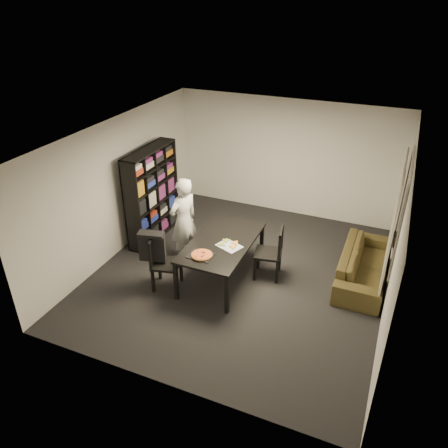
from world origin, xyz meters
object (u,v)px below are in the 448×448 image
at_px(baking_tray, 201,255).
at_px(dining_table, 222,245).
at_px(chair_left, 161,259).
at_px(pepperoni_pizza, 202,255).
at_px(sofa, 364,265).
at_px(bookshelf, 152,194).
at_px(person, 184,221).
at_px(chair_right, 274,250).

bearing_deg(baking_tray, dining_table, 75.68).
distance_m(chair_left, pepperoni_pizza, 0.78).
relative_size(chair_left, sofa, 0.49).
height_order(chair_left, sofa, chair_left).
distance_m(bookshelf, person, 1.17).
bearing_deg(chair_left, baking_tray, -96.82).
bearing_deg(sofa, chair_left, 116.35).
relative_size(chair_right, sofa, 0.50).
height_order(bookshelf, person, bookshelf).
distance_m(person, sofa, 3.33).
xyz_separation_m(chair_right, baking_tray, (-0.97, -0.94, 0.20)).
height_order(chair_left, pepperoni_pizza, chair_left).
relative_size(baking_tray, pepperoni_pizza, 1.14).
xyz_separation_m(person, sofa, (3.21, 0.69, -0.55)).
xyz_separation_m(bookshelf, pepperoni_pizza, (1.77, -1.40, -0.17)).
height_order(dining_table, chair_right, chair_right).
height_order(bookshelf, chair_right, bookshelf).
height_order(chair_right, sofa, chair_right).
relative_size(baking_tray, sofa, 0.20).
xyz_separation_m(bookshelf, dining_table, (1.88, -0.84, -0.26)).
height_order(chair_right, person, person).
bearing_deg(sofa, person, 102.05).
distance_m(bookshelf, sofa, 4.28).
relative_size(pepperoni_pizza, sofa, 0.18).
bearing_deg(chair_left, person, -12.58).
bearing_deg(bookshelf, sofa, 1.38).
distance_m(chair_right, pepperoni_pizza, 1.36).
height_order(chair_right, baking_tray, chair_right).
bearing_deg(chair_left, chair_right, -72.22).
relative_size(chair_right, baking_tray, 2.48).
bearing_deg(baking_tray, person, 132.09).
bearing_deg(person, sofa, 124.66).
relative_size(chair_right, pepperoni_pizza, 2.84).
distance_m(bookshelf, chair_right, 2.78).
height_order(dining_table, pepperoni_pizza, pepperoni_pizza).
relative_size(dining_table, person, 1.08).
xyz_separation_m(chair_right, sofa, (1.51, 0.55, -0.27)).
bearing_deg(pepperoni_pizza, chair_left, -173.74).
xyz_separation_m(chair_right, pepperoni_pizza, (-0.94, -0.95, 0.22)).
bearing_deg(bookshelf, person, -30.06).
relative_size(bookshelf, sofa, 0.95).
bearing_deg(pepperoni_pizza, dining_table, 78.26).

